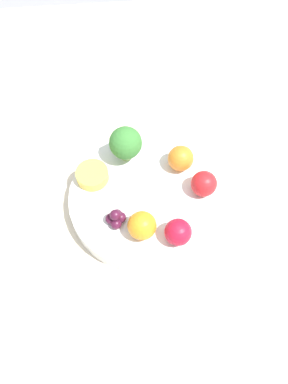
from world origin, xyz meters
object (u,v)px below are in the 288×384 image
Objects in this scene: orange_front at (181,158)px; bowl at (144,199)px; small_cup at (92,175)px; apple_red at (204,184)px; grape_cluster at (116,218)px; orange_back at (142,226)px; broccoli at (126,143)px; apple_green at (178,232)px.

bowl is at bearing -141.92° from orange_front.
orange_front is at bearing 4.61° from small_cup.
grape_cluster is at bearing -163.60° from apple_red.
apple_red is at bearing 31.17° from orange_back.
apple_red is 0.94× the size of orange_back.
orange_front reaches higher than bowl.
orange_back is (-0.08, -0.12, 0.00)m from orange_front.
apple_red is 0.20m from small_cup.
bowl is at bearing 42.47° from grape_cluster.
grape_cluster is (-0.05, -0.05, 0.03)m from bowl.
broccoli is 0.10m from orange_front.
apple_green reaches higher than small_cup.
broccoli is 1.50× the size of orange_back.
orange_front is 0.15m from orange_back.
apple_red is (0.13, -0.08, -0.02)m from broccoli.
broccoli is 0.15m from orange_back.
broccoli is at bearing 95.84° from orange_back.
small_cup is at bearing -175.39° from orange_front.
orange_front is 1.31× the size of grape_cluster.
apple_green is at bearing -15.76° from orange_back.
orange_front is at bearing -16.72° from broccoli.
grape_cluster is (-0.04, 0.02, -0.01)m from orange_back.
small_cup is (-0.19, 0.04, -0.01)m from apple_red.
broccoli is 0.14m from grape_cluster.
orange_back reaches higher than orange_front.
grape_cluster is at bearing 151.17° from orange_back.
bowl is 5.88× the size of apple_red.
orange_back is at bearing -54.85° from small_cup.
orange_front is 0.81× the size of small_cup.
orange_back is 1.34× the size of grape_cluster.
orange_front is at bearing 119.90° from apple_red.
apple_red is at bearing 16.40° from grape_cluster.
orange_front reaches higher than grape_cluster.
small_cup reaches higher than bowl.
broccoli is at bearing 163.28° from orange_front.
orange_back is at bearing -122.71° from orange_front.
apple_red and apple_green have the same top height.
apple_red is at bearing 56.16° from apple_green.
apple_green is at bearing -123.84° from apple_red.
broccoli is at bearing 146.37° from apple_red.
bowl is 5.97× the size of apple_green.
small_cup is at bearing 125.15° from orange_back.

